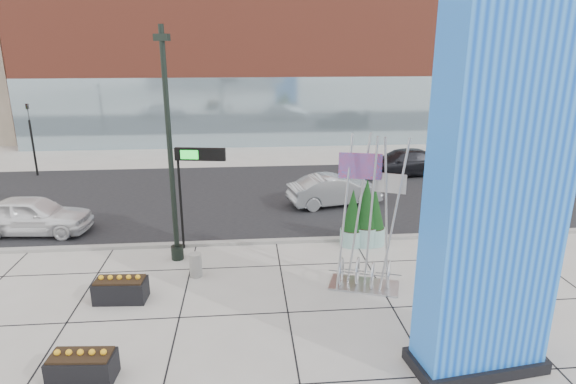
{
  "coord_description": "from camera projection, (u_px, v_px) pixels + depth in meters",
  "views": [
    {
      "loc": [
        -0.06,
        -12.84,
        7.17
      ],
      "look_at": [
        1.27,
        2.0,
        2.61
      ],
      "focal_mm": 30.0,
      "sensor_mm": 36.0,
      "label": 1
    }
  ],
  "objects": [
    {
      "name": "box_planter_north",
      "position": [
        121.0,
        289.0,
        14.01
      ],
      "size": [
        1.52,
        0.83,
        0.81
      ],
      "rotation": [
        0.0,
        0.0,
        -0.06
      ],
      "color": "black",
      "rests_on": "ground"
    },
    {
      "name": "traffic_signal",
      "position": [
        32.0,
        136.0,
        26.92
      ],
      "size": [
        0.15,
        0.18,
        4.1
      ],
      "color": "black",
      "rests_on": "ground"
    },
    {
      "name": "curb_edge",
      "position": [
        250.0,
        242.0,
        18.13
      ],
      "size": [
        80.0,
        0.3,
        0.12
      ],
      "primitive_type": "cube",
      "color": "gray",
      "rests_on": "ground"
    },
    {
      "name": "round_planter_mid",
      "position": [
        366.0,
        214.0,
        17.78
      ],
      "size": [
        1.01,
        1.01,
        2.53
      ],
      "color": "#86B5AD",
      "rests_on": "ground"
    },
    {
      "name": "tower_glass_front",
      "position": [
        259.0,
        112.0,
        34.83
      ],
      "size": [
        34.0,
        0.6,
        5.0
      ],
      "primitive_type": "cube",
      "color": "#8CA5B2",
      "rests_on": "ground"
    },
    {
      "name": "public_art_sculpture",
      "position": [
        367.0,
        249.0,
        14.57
      ],
      "size": [
        2.33,
        1.7,
        4.78
      ],
      "rotation": [
        0.0,
        0.0,
        -0.34
      ],
      "color": "#B8BABD",
      "rests_on": "ground"
    },
    {
      "name": "ground",
      "position": [
        252.0,
        296.0,
        14.33
      ],
      "size": [
        160.0,
        160.0,
        0.0
      ],
      "primitive_type": "plane",
      "color": "#9E9991",
      "rests_on": "ground"
    },
    {
      "name": "overhead_street_sign",
      "position": [
        197.0,
        162.0,
        16.85
      ],
      "size": [
        1.78,
        0.44,
        3.78
      ],
      "rotation": [
        0.0,
        0.0,
        -0.16
      ],
      "color": "black",
      "rests_on": "ground"
    },
    {
      "name": "street_asphalt",
      "position": [
        248.0,
        196.0,
        23.86
      ],
      "size": [
        80.0,
        12.0,
        0.02
      ],
      "primitive_type": "cube",
      "color": "black",
      "rests_on": "ground"
    },
    {
      "name": "box_planter_south",
      "position": [
        82.0,
        366.0,
        10.66
      ],
      "size": [
        1.47,
        0.81,
        0.78
      ],
      "rotation": [
        0.0,
        0.0,
        -0.07
      ],
      "color": "black",
      "rests_on": "ground"
    },
    {
      "name": "tower_podium",
      "position": [
        257.0,
        67.0,
        38.52
      ],
      "size": [
        34.0,
        10.0,
        11.0
      ],
      "primitive_type": "cube",
      "color": "brown",
      "rests_on": "ground"
    },
    {
      "name": "car_white_west",
      "position": [
        33.0,
        215.0,
        18.91
      ],
      "size": [
        4.57,
        2.16,
        1.51
      ],
      "primitive_type": "imported",
      "rotation": [
        0.0,
        0.0,
        1.48
      ],
      "color": "white",
      "rests_on": "ground"
    },
    {
      "name": "round_planter_west",
      "position": [
        352.0,
        219.0,
        17.74
      ],
      "size": [
        0.87,
        0.87,
        2.18
      ],
      "color": "#86B5AD",
      "rests_on": "ground"
    },
    {
      "name": "blue_pylon",
      "position": [
        501.0,
        163.0,
        9.81
      ],
      "size": [
        3.18,
        1.74,
        10.1
      ],
      "rotation": [
        0.0,
        0.0,
        0.14
      ],
      "color": "blue",
      "rests_on": "ground"
    },
    {
      "name": "concrete_bollard",
      "position": [
        196.0,
        265.0,
        15.48
      ],
      "size": [
        0.4,
        0.4,
        0.78
      ],
      "primitive_type": "cylinder",
      "color": "gray",
      "rests_on": "ground"
    },
    {
      "name": "car_dark_east",
      "position": [
        401.0,
        163.0,
        27.51
      ],
      "size": [
        5.17,
        2.53,
        1.45
      ],
      "primitive_type": "imported",
      "rotation": [
        0.0,
        0.0,
        -1.47
      ],
      "color": "black",
      "rests_on": "ground"
    },
    {
      "name": "car_silver_mid",
      "position": [
        334.0,
        190.0,
        22.33
      ],
      "size": [
        4.53,
        2.4,
        1.42
      ],
      "primitive_type": "imported",
      "rotation": [
        0.0,
        0.0,
        1.79
      ],
      "color": "#9A9DA1",
      "rests_on": "ground"
    },
    {
      "name": "building_grey_parking",
      "position": [
        525.0,
        24.0,
        44.4
      ],
      "size": [
        20.0,
        18.0,
        18.0
      ],
      "primitive_type": "cube",
      "color": "slate",
      "rests_on": "ground"
    },
    {
      "name": "lamp_post",
      "position": [
        171.0,
        171.0,
        15.92
      ],
      "size": [
        0.53,
        0.43,
        7.79
      ],
      "rotation": [
        0.0,
        0.0,
        -0.38
      ],
      "color": "black",
      "rests_on": "ground"
    },
    {
      "name": "round_planter_east",
      "position": [
        373.0,
        216.0,
        17.84
      ],
      "size": [
        0.93,
        0.93,
        2.32
      ],
      "color": "#86B5AD",
      "rests_on": "ground"
    }
  ]
}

